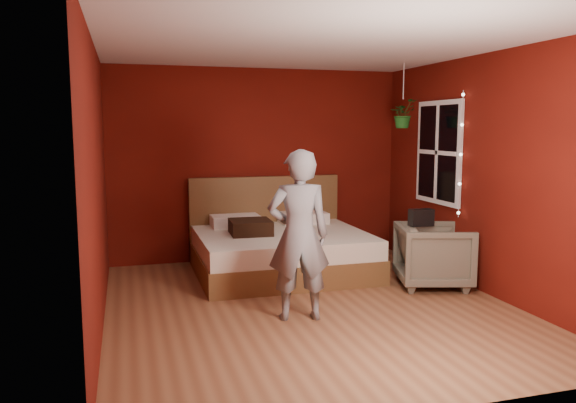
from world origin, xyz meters
The scene contains 10 objects.
floor centered at (0.00, 0.00, 0.00)m, with size 4.50×4.50×0.00m, color brown.
room_walls centered at (0.00, 0.00, 1.68)m, with size 4.04×4.54×2.62m.
window centered at (1.97, 0.90, 1.50)m, with size 0.05×0.97×1.27m.
fairy_lights centered at (1.94, 0.38, 1.50)m, with size 0.04×0.04×1.45m.
bed centered at (0.08, 1.41, 0.30)m, with size 2.08×1.77×1.14m.
person centered at (-0.22, -0.32, 0.81)m, with size 0.59×0.39×1.61m, color slate.
armchair centered at (1.59, 0.30, 0.36)m, with size 0.77×0.79×0.72m, color #6A6453.
handbag centered at (1.39, 0.26, 0.81)m, with size 0.26×0.13×0.19m, color black.
throw_pillow centered at (-0.32, 1.33, 0.61)m, with size 0.49×0.49×0.17m, color black.
hanging_plant centered at (1.59, 1.14, 1.98)m, with size 0.40×0.38×0.80m.
Camera 1 is at (-1.76, -5.24, 1.81)m, focal length 35.00 mm.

